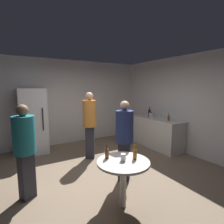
# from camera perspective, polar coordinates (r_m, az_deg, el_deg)

# --- Properties ---
(ground_plane) EXTENTS (5.20, 5.20, 0.10)m
(ground_plane) POSITION_cam_1_polar(r_m,az_deg,el_deg) (3.97, -2.74, -20.44)
(ground_plane) COLOR #7A6651
(wall_back) EXTENTS (5.32, 0.06, 2.70)m
(wall_back) POSITION_cam_1_polar(r_m,az_deg,el_deg) (5.97, -14.74, 2.99)
(wall_back) COLOR silver
(wall_back) RESTS_ON ground_plane
(wall_side_right) EXTENTS (0.06, 5.20, 2.70)m
(wall_side_right) POSITION_cam_1_polar(r_m,az_deg,el_deg) (5.28, 23.28, 2.00)
(wall_side_right) COLOR silver
(wall_side_right) RESTS_ON ground_plane
(refrigerator) EXTENTS (0.70, 0.68, 1.80)m
(refrigerator) POSITION_cam_1_polar(r_m,az_deg,el_deg) (5.41, -23.96, -2.73)
(refrigerator) COLOR white
(refrigerator) RESTS_ON ground_plane
(kitchen_counter) EXTENTS (0.64, 1.64, 0.90)m
(kitchen_counter) POSITION_cam_1_polar(r_m,az_deg,el_deg) (5.66, 14.33, -6.47)
(kitchen_counter) COLOR beige
(kitchen_counter) RESTS_ON ground_plane
(kettle) EXTENTS (0.24, 0.17, 0.18)m
(kettle) POSITION_cam_1_polar(r_m,az_deg,el_deg) (5.69, 12.57, -1.01)
(kettle) COLOR #B2B2B7
(kettle) RESTS_ON kitchen_counter
(wine_bottle_on_counter) EXTENTS (0.08, 0.08, 0.31)m
(wine_bottle_on_counter) POSITION_cam_1_polar(r_m,az_deg,el_deg) (5.87, 11.86, -0.26)
(wine_bottle_on_counter) COLOR #3F141E
(wine_bottle_on_counter) RESTS_ON kitchen_counter
(beer_bottle_on_counter) EXTENTS (0.06, 0.06, 0.23)m
(beer_bottle_on_counter) POSITION_cam_1_polar(r_m,az_deg,el_deg) (5.23, 17.64, -1.83)
(beer_bottle_on_counter) COLOR #8C5919
(beer_bottle_on_counter) RESTS_ON kitchen_counter
(foreground_table) EXTENTS (0.80, 0.80, 0.73)m
(foreground_table) POSITION_cam_1_polar(r_m,az_deg,el_deg) (2.83, 3.60, -17.34)
(foreground_table) COLOR beige
(foreground_table) RESTS_ON ground_plane
(beer_bottle_amber) EXTENTS (0.06, 0.06, 0.23)m
(beer_bottle_amber) POSITION_cam_1_polar(r_m,az_deg,el_deg) (2.83, 7.31, -13.17)
(beer_bottle_amber) COLOR #8C5919
(beer_bottle_amber) RESTS_ON foreground_table
(beer_bottle_brown) EXTENTS (0.06, 0.06, 0.23)m
(beer_bottle_brown) POSITION_cam_1_polar(r_m,az_deg,el_deg) (2.84, -1.63, -13.02)
(beer_bottle_brown) COLOR #593314
(beer_bottle_brown) RESTS_ON foreground_table
(plastic_cup_white) EXTENTS (0.08, 0.08, 0.11)m
(plastic_cup_white) POSITION_cam_1_polar(r_m,az_deg,el_deg) (2.77, 3.60, -14.27)
(plastic_cup_white) COLOR white
(plastic_cup_white) RESTS_ON foreground_table
(person_in_teal_shirt) EXTENTS (0.45, 0.45, 1.57)m
(person_in_teal_shirt) POSITION_cam_1_polar(r_m,az_deg,el_deg) (3.23, -26.13, -9.48)
(person_in_teal_shirt) COLOR #2D2D38
(person_in_teal_shirt) RESTS_ON ground_plane
(person_in_orange_shirt) EXTENTS (0.46, 0.46, 1.71)m
(person_in_orange_shirt) POSITION_cam_1_polar(r_m,az_deg,el_deg) (4.57, -7.17, -2.63)
(person_in_orange_shirt) COLOR #2D2D38
(person_in_orange_shirt) RESTS_ON ground_plane
(person_in_navy_shirt) EXTENTS (0.48, 0.48, 1.58)m
(person_in_navy_shirt) POSITION_cam_1_polar(r_m,az_deg,el_deg) (3.48, 3.98, -7.35)
(person_in_navy_shirt) COLOR #2D2D38
(person_in_navy_shirt) RESTS_ON ground_plane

